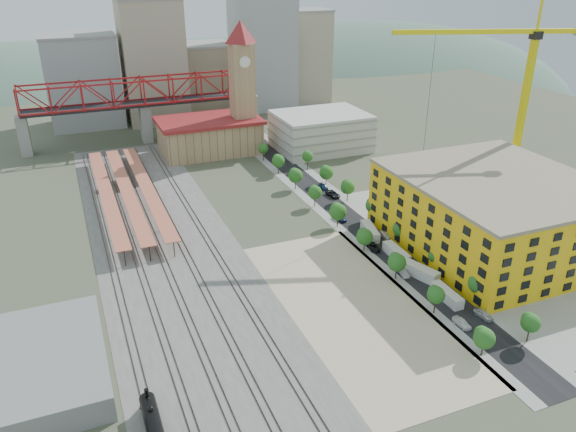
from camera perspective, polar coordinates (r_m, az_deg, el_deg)
name	(u,v)px	position (r m, az deg, el deg)	size (l,w,h in m)	color
ground	(310,241)	(148.56, 2.28, -2.54)	(400.00, 400.00, 0.00)	#474C38
ballast_strip	(161,236)	(154.50, -12.73, -2.03)	(36.00, 165.00, 0.06)	#605E59
dirt_lot	(354,307)	(122.85, 6.70, -9.12)	(28.00, 67.00, 0.06)	tan
street_asphalt	(339,210)	(167.06, 5.17, 0.63)	(12.00, 170.00, 0.06)	black
sidewalk_west	(322,213)	(164.79, 3.46, 0.33)	(3.00, 170.00, 0.04)	gray
sidewalk_east	(355,207)	(169.49, 6.82, 0.92)	(3.00, 170.00, 0.04)	gray
construction_pad	(498,243)	(157.13, 20.57, -2.62)	(50.00, 90.00, 0.06)	gray
rail_tracks	(155,237)	(154.23, -13.39, -2.10)	(26.56, 160.00, 0.18)	#382B23
platform_canopies	(127,190)	(177.41, -16.08, 2.60)	(16.00, 80.00, 4.12)	#BE6749
station_hall	(210,135)	(216.85, -7.97, 8.12)	(38.00, 24.00, 13.10)	tan
clock_tower	(242,75)	(213.21, -4.71, 14.09)	(12.00, 12.00, 52.00)	tan
parking_garage	(321,131)	(219.31, 3.36, 8.60)	(34.00, 26.00, 14.00)	silver
truss_bridge	(143,95)	(232.07, -14.53, 11.80)	(94.00, 9.60, 25.60)	gray
construction_building	(495,213)	(151.33, 20.24, 0.33)	(44.60, 50.60, 18.80)	yellow
warehouse	(41,366)	(111.81, -23.78, -13.73)	(22.00, 32.00, 5.00)	gray
street_trees	(355,223)	(159.12, 6.80, -0.75)	(15.40, 124.40, 8.00)	#1F5A1B
skyline	(200,64)	(273.25, -8.96, 15.01)	(133.00, 46.00, 60.00)	#9EA0A3
distant_hills	(220,176)	(419.73, -6.95, 4.08)	(647.00, 264.00, 227.00)	#4C6B59
tower_crane	(515,82)	(176.00, 22.07, 12.50)	(52.25, 19.21, 58.17)	yellow
site_trailer_a	(447,295)	(128.30, 15.84, -7.75)	(2.38, 9.03, 2.47)	silver
site_trailer_b	(419,271)	(135.37, 13.15, -5.50)	(2.68, 10.20, 2.79)	silver
site_trailer_c	(396,253)	(142.33, 10.94, -3.73)	(2.50, 9.52, 2.60)	silver
site_trailer_d	(370,231)	(152.04, 8.33, -1.56)	(2.57, 9.75, 2.67)	silver
car_0	(462,323)	(121.20, 17.25, -10.33)	(1.82, 4.51, 1.54)	white
car_1	(404,273)	(135.37, 11.66, -5.69)	(1.47, 4.22, 1.39)	#9B9A9F
car_2	(374,247)	(145.50, 8.69, -3.16)	(2.25, 4.89, 1.36)	black
car_3	(340,218)	(160.28, 5.27, -0.19)	(2.02, 4.97, 1.44)	#1A234E
car_4	(483,315)	(125.09, 19.23, -9.43)	(1.81, 4.51, 1.54)	silver
car_5	(384,235)	(152.04, 9.72, -1.93)	(1.47, 4.22, 1.39)	#9A9BA0
car_6	(333,194)	(176.02, 4.60, 2.23)	(2.65, 5.75, 1.60)	black
car_7	(323,187)	(181.92, 3.60, 2.99)	(1.86, 4.58, 1.33)	navy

